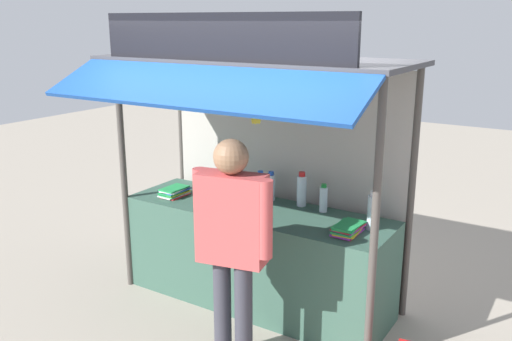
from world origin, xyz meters
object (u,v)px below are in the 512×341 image
at_px(water_bottle_front_right, 373,212).
at_px(magazine_stack_center, 348,229).
at_px(magazine_stack_left, 174,192).
at_px(banana_bunch_inner_right, 223,104).
at_px(water_bottle_mid_right, 324,199).
at_px(water_bottle_mid_left, 260,186).
at_px(banana_bunch_inner_left, 256,113).
at_px(water_bottle_right, 271,187).
at_px(banana_bunch_rightmost, 154,93).
at_px(banana_bunch_leftmost, 182,103).
at_px(vendor_person, 232,234).
at_px(water_bottle_far_right, 302,190).

relative_size(water_bottle_front_right, magazine_stack_center, 1.02).
bearing_deg(magazine_stack_left, water_bottle_front_right, 5.33).
height_order(magazine_stack_center, banana_bunch_inner_right, banana_bunch_inner_right).
height_order(water_bottle_mid_right, banana_bunch_inner_right, banana_bunch_inner_right).
xyz_separation_m(water_bottle_mid_left, banana_bunch_inner_left, (0.41, -0.72, 0.82)).
distance_m(water_bottle_right, banana_bunch_rightmost, 1.36).
distance_m(banana_bunch_leftmost, vendor_person, 1.19).
bearing_deg(banana_bunch_leftmost, vendor_person, -28.38).
height_order(water_bottle_far_right, water_bottle_front_right, water_bottle_front_right).
distance_m(magazine_stack_center, banana_bunch_inner_right, 1.37).
distance_m(water_bottle_front_right, magazine_stack_center, 0.25).
bearing_deg(water_bottle_mid_right, magazine_stack_left, -165.72).
bearing_deg(water_bottle_far_right, banana_bunch_inner_left, -90.14).
bearing_deg(banana_bunch_leftmost, banana_bunch_inner_right, 0.19).
bearing_deg(magazine_stack_center, water_bottle_front_right, 55.66).
bearing_deg(water_bottle_mid_right, water_bottle_far_right, 170.81).
bearing_deg(water_bottle_far_right, banana_bunch_inner_right, -111.40).
relative_size(water_bottle_right, vendor_person, 0.16).
relative_size(magazine_stack_left, banana_bunch_inner_right, 1.13).
height_order(water_bottle_far_right, banana_bunch_inner_right, banana_bunch_inner_right).
height_order(banana_bunch_inner_right, vendor_person, banana_bunch_inner_right).
bearing_deg(water_bottle_mid_right, banana_bunch_leftmost, -142.42).
xyz_separation_m(magazine_stack_center, banana_bunch_inner_right, (-0.91, -0.36, 0.95)).
relative_size(water_bottle_right, magazine_stack_left, 0.94).
height_order(water_bottle_far_right, banana_bunch_rightmost, banana_bunch_rightmost).
xyz_separation_m(water_bottle_far_right, magazine_stack_center, (0.62, -0.40, -0.11)).
bearing_deg(water_bottle_far_right, water_bottle_mid_right, -9.19).
distance_m(water_bottle_far_right, banana_bunch_leftmost, 1.32).
xyz_separation_m(magazine_stack_center, banana_bunch_rightmost, (-1.62, -0.36, 0.98)).
bearing_deg(magazine_stack_left, water_bottle_mid_left, 25.40).
relative_size(magazine_stack_left, vendor_person, 0.17).
relative_size(water_bottle_far_right, magazine_stack_left, 1.08).
height_order(banana_bunch_leftmost, vendor_person, banana_bunch_leftmost).
xyz_separation_m(magazine_stack_left, magazine_stack_center, (1.76, -0.01, -0.00)).
distance_m(water_bottle_front_right, water_bottle_mid_left, 1.16).
relative_size(water_bottle_front_right, water_bottle_mid_right, 1.27).
bearing_deg(water_bottle_front_right, water_bottle_mid_right, 161.02).
height_order(water_bottle_front_right, magazine_stack_left, water_bottle_front_right).
xyz_separation_m(water_bottle_front_right, water_bottle_mid_left, (-1.15, 0.18, -0.02)).
bearing_deg(water_bottle_front_right, vendor_person, -125.65).
height_order(water_bottle_front_right, banana_bunch_inner_right, banana_bunch_inner_right).
distance_m(water_bottle_mid_right, magazine_stack_left, 1.43).
distance_m(water_bottle_right, magazine_stack_center, 1.01).
xyz_separation_m(banana_bunch_leftmost, vendor_person, (0.76, -0.41, -0.82)).
bearing_deg(water_bottle_right, water_bottle_mid_right, -3.42).
height_order(magazine_stack_left, banana_bunch_rightmost, banana_bunch_rightmost).
relative_size(water_bottle_right, banana_bunch_inner_right, 1.07).
bearing_deg(banana_bunch_inner_left, magazine_stack_center, 30.38).
distance_m(banana_bunch_inner_left, banana_bunch_inner_right, 0.30).
bearing_deg(water_bottle_far_right, banana_bunch_leftmost, -132.89).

